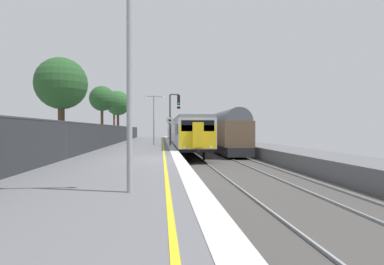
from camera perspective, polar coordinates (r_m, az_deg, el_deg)
name	(u,v)px	position (r m, az deg, el deg)	size (l,w,h in m)	color
ground	(220,169)	(17.69, 4.94, -6.48)	(17.40, 110.00, 1.21)	slate
commuter_train_at_platform	(181,132)	(43.61, -1.97, 0.16)	(2.83, 41.25, 3.81)	#B7B7BC
freight_train_adjacent_track	(214,131)	(41.35, 3.81, 0.32)	(2.60, 28.89, 4.40)	#232326
signal_gantry	(173,113)	(32.42, -3.39, 3.42)	(1.10, 0.24, 5.10)	#47474C
speed_limit_sign	(170,128)	(29.51, -3.91, 0.85)	(0.59, 0.08, 2.69)	#59595B
platform_lamp_near	(129,61)	(8.30, -10.95, 12.25)	(2.00, 0.20, 5.47)	#93999E
platform_lamp_mid	(154,115)	(33.76, -6.73, 3.03)	(2.00, 0.20, 5.06)	#93999E
platform_back_fence	(65,139)	(17.97, -21.34, -1.14)	(0.07, 99.00, 1.99)	#282B2D
background_tree_left	(114,101)	(52.03, -13.59, 5.45)	(2.80, 2.80, 7.59)	#473323
background_tree_centre	(61,85)	(23.53, -22.04, 7.72)	(3.43, 3.43, 6.33)	#473323
background_tree_right	(102,99)	(40.74, -15.48, 5.65)	(3.01, 3.01, 6.81)	#473323
background_tree_back	(118,104)	(46.69, -12.87, 4.90)	(3.42, 3.42, 6.96)	#473323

